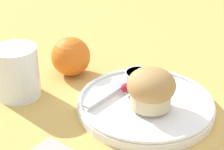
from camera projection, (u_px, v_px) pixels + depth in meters
name	position (u px, v px, depth m)	size (l,w,h in m)	color
ground_plane	(151.00, 104.00, 0.64)	(3.00, 3.00, 0.00)	tan
plate	(143.00, 103.00, 0.63)	(0.23, 0.23, 0.02)	white
muffin	(151.00, 89.00, 0.59)	(0.08, 0.08, 0.06)	beige
cream_ramekin	(139.00, 76.00, 0.67)	(0.05, 0.05, 0.02)	silver
berry_pair	(128.00, 86.00, 0.64)	(0.03, 0.02, 0.02)	maroon
butter_knife	(117.00, 87.00, 0.65)	(0.16, 0.02, 0.00)	#B7B7BC
orange_fruit	(71.00, 56.00, 0.72)	(0.08, 0.08, 0.08)	orange
juice_glass	(17.00, 72.00, 0.65)	(0.08, 0.08, 0.09)	silver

